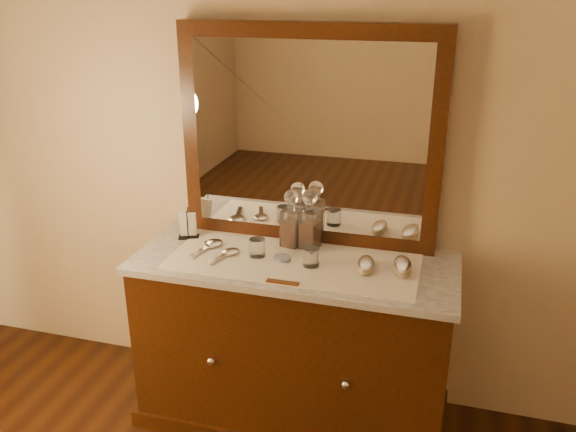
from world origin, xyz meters
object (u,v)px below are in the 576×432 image
object	(u,v)px
napkin_rack	(188,226)
hand_mirror_inner	(228,253)
brush_far	(403,266)
hand_mirror_outer	(210,245)
mirror_frame	(309,138)
pin_dish	(282,258)
decanter_left	(291,224)
dresser_cabinet	(294,344)
brush_near	(366,265)
comb	(283,282)
decanter_right	(309,226)

from	to	relation	value
napkin_rack	hand_mirror_inner	xyz separation A→B (m)	(0.26, -0.14, -0.05)
brush_far	hand_mirror_outer	size ratio (longest dim) A/B	0.79
brush_far	hand_mirror_inner	bearing A→B (deg)	-176.50
mirror_frame	napkin_rack	size ratio (longest dim) A/B	8.16
pin_dish	decanter_left	bearing A→B (deg)	90.98
dresser_cabinet	hand_mirror_inner	size ratio (longest dim) A/B	7.07
dresser_cabinet	hand_mirror_outer	xyz separation A→B (m)	(-0.41, 0.02, 0.45)
pin_dish	brush_near	xyz separation A→B (m)	(0.37, 0.01, 0.01)
brush_far	comb	bearing A→B (deg)	-152.41
hand_mirror_inner	brush_far	bearing A→B (deg)	3.50
pin_dish	decanter_right	distance (m)	0.21
pin_dish	decanter_right	size ratio (longest dim) A/B	0.27
decanter_left	brush_near	bearing A→B (deg)	-22.78
pin_dish	napkin_rack	size ratio (longest dim) A/B	0.53
dresser_cabinet	decanter_left	xyz separation A→B (m)	(-0.05, 0.15, 0.55)
mirror_frame	pin_dish	xyz separation A→B (m)	(-0.05, -0.26, -0.49)
pin_dish	decanter_left	xyz separation A→B (m)	(-0.00, 0.16, 0.10)
brush_near	hand_mirror_inner	bearing A→B (deg)	-177.91
mirror_frame	comb	xyz separation A→B (m)	(0.01, -0.47, -0.49)
mirror_frame	hand_mirror_inner	distance (m)	0.64
pin_dish	hand_mirror_outer	size ratio (longest dim) A/B	0.34
napkin_rack	hand_mirror_inner	bearing A→B (deg)	-28.52
pin_dish	decanter_right	world-z (taller)	decanter_right
decanter_right	pin_dish	bearing A→B (deg)	-117.70
hand_mirror_outer	hand_mirror_inner	bearing A→B (deg)	-27.93
pin_dish	comb	xyz separation A→B (m)	(0.06, -0.21, -0.00)
decanter_left	brush_far	bearing A→B (deg)	-14.13
dresser_cabinet	brush_far	size ratio (longest dim) A/B	7.79
comb	decanter_right	world-z (taller)	decanter_right
hand_mirror_outer	pin_dish	bearing A→B (deg)	-6.75
pin_dish	comb	size ratio (longest dim) A/B	0.57
mirror_frame	dresser_cabinet	bearing A→B (deg)	-90.00
dresser_cabinet	napkin_rack	distance (m)	0.76
comb	brush_near	world-z (taller)	brush_near
pin_dish	brush_far	world-z (taller)	brush_far
decanter_left	hand_mirror_inner	bearing A→B (deg)	-143.85
dresser_cabinet	decanter_left	bearing A→B (deg)	110.21
pin_dish	mirror_frame	bearing A→B (deg)	79.03
dresser_cabinet	brush_far	xyz separation A→B (m)	(0.48, 0.01, 0.47)
mirror_frame	napkin_rack	world-z (taller)	mirror_frame
decanter_right	brush_far	xyz separation A→B (m)	(0.44, -0.13, -0.09)
mirror_frame	comb	bearing A→B (deg)	-88.39
hand_mirror_inner	mirror_frame	bearing A→B (deg)	42.85
comb	napkin_rack	world-z (taller)	napkin_rack
mirror_frame	decanter_left	xyz separation A→B (m)	(-0.05, -0.10, -0.39)
brush_far	decanter_left	bearing A→B (deg)	165.87
mirror_frame	hand_mirror_outer	world-z (taller)	mirror_frame
pin_dish	hand_mirror_inner	distance (m)	0.25
brush_far	napkin_rack	bearing A→B (deg)	174.90
comb	hand_mirror_inner	bearing A→B (deg)	147.89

